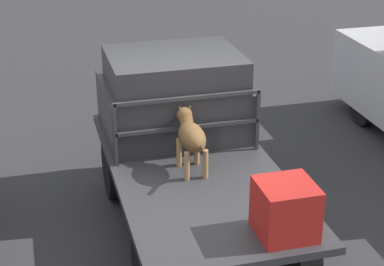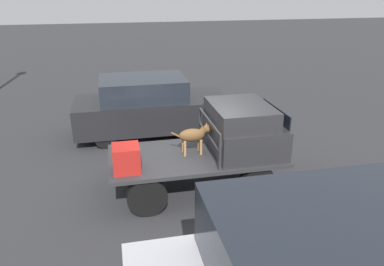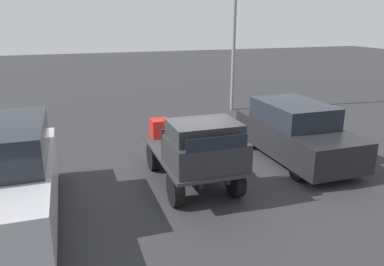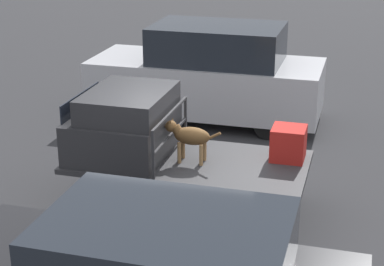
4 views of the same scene
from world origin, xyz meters
The scene contains 8 objects.
ground_plane centered at (0.00, 0.00, 0.00)m, with size 80.00×80.00×0.00m, color #2D2D30.
flatbed_truck centered at (0.00, 0.00, 0.60)m, with size 3.69×1.83×0.86m.
truck_cab centered at (1.05, 0.00, 1.35)m, with size 1.44×1.71×1.05m.
truck_headboard centered at (0.29, 0.00, 1.36)m, with size 0.04×1.71×0.76m.
dog centered at (-0.01, 0.05, 1.28)m, with size 0.92×0.28×0.68m.
cargo_crate centered at (-1.49, -0.46, 1.12)m, with size 0.52×0.52×0.52m.
parked_sedan centered at (-0.61, 3.55, 0.87)m, with size 4.47×1.90×1.75m.
parked_pickup_far centered at (0.78, -4.35, 1.04)m, with size 5.04×2.00×2.14m.
Camera 3 is at (8.73, -2.89, 4.19)m, focal length 35.00 mm.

